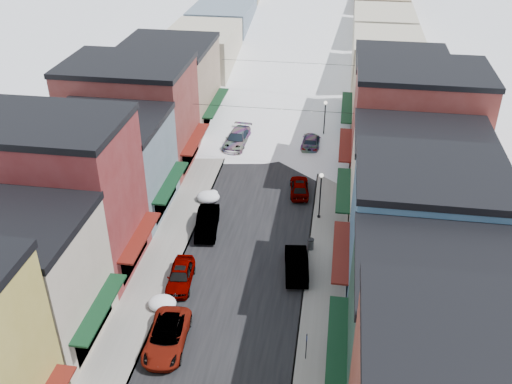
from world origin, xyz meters
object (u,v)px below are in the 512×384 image
(car_dark_hatch, at_px, (207,222))
(streetlamp_near, at_px, (321,190))
(trash_can, at_px, (311,244))
(car_green_sedan, at_px, (296,264))
(car_silver_sedan, at_px, (180,275))
(car_white_suv, at_px, (167,337))

(car_dark_hatch, bearing_deg, streetlamp_near, 12.38)
(car_dark_hatch, relative_size, trash_can, 5.28)
(car_dark_hatch, bearing_deg, car_green_sedan, -36.51)
(car_dark_hatch, distance_m, streetlamp_near, 10.31)
(car_silver_sedan, bearing_deg, streetlamp_near, 41.93)
(car_green_sedan, distance_m, trash_can, 3.16)
(streetlamp_near, bearing_deg, car_silver_sedan, -132.82)
(car_green_sedan, bearing_deg, car_white_suv, 42.04)
(trash_can, distance_m, streetlamp_near, 5.48)
(car_silver_sedan, relative_size, car_green_sedan, 0.90)
(car_white_suv, xyz_separation_m, car_silver_sedan, (-0.79, 6.34, 0.01))
(car_white_suv, bearing_deg, car_green_sedan, 45.48)
(car_silver_sedan, height_order, car_green_sedan, car_green_sedan)
(car_silver_sedan, xyz_separation_m, car_green_sedan, (8.59, 2.72, 0.05))
(car_silver_sedan, xyz_separation_m, car_dark_hatch, (0.41, 7.31, 0.06))
(car_white_suv, height_order, streetlamp_near, streetlamp_near)
(car_silver_sedan, relative_size, trash_can, 4.72)
(streetlamp_near, bearing_deg, trash_can, -94.87)
(car_white_suv, bearing_deg, car_dark_hatch, 87.80)
(car_dark_hatch, height_order, car_green_sedan, car_dark_hatch)
(car_white_suv, xyz_separation_m, car_green_sedan, (7.80, 9.06, 0.06))
(car_green_sedan, height_order, trash_can, car_green_sedan)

